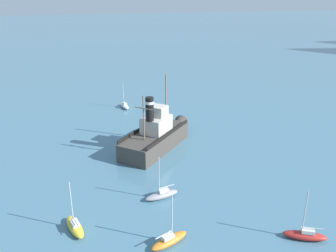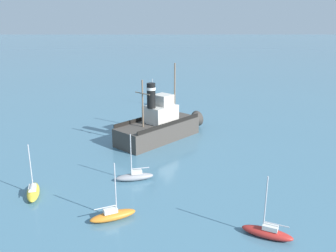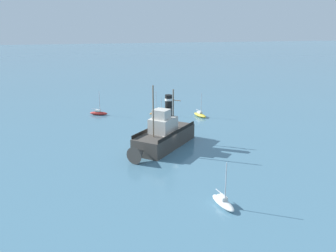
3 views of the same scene
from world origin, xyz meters
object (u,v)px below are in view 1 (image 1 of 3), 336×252
(old_tugboat, at_px, (157,135))
(sailboat_orange, at_px, (169,240))
(sailboat_grey, at_px, (162,194))
(sailboat_yellow, at_px, (75,226))
(sailboat_red, at_px, (305,235))
(sailboat_white, at_px, (124,106))

(old_tugboat, bearing_deg, sailboat_orange, -10.34)
(sailboat_grey, bearing_deg, old_tugboat, 168.93)
(sailboat_yellow, xyz_separation_m, sailboat_red, (6.59, 19.75, 0.00))
(sailboat_white, bearing_deg, sailboat_orange, -2.75)
(sailboat_orange, distance_m, sailboat_red, 12.11)
(old_tugboat, height_order, sailboat_yellow, old_tugboat)
(old_tugboat, distance_m, sailboat_yellow, 19.86)
(old_tugboat, relative_size, sailboat_red, 2.62)
(sailboat_yellow, height_order, sailboat_grey, same)
(sailboat_orange, relative_size, sailboat_grey, 1.00)
(sailboat_white, bearing_deg, sailboat_yellow, -15.55)
(old_tugboat, distance_m, sailboat_white, 19.27)
(sailboat_grey, distance_m, sailboat_red, 14.48)
(sailboat_white, height_order, sailboat_grey, same)
(sailboat_yellow, distance_m, sailboat_orange, 8.91)
(sailboat_orange, bearing_deg, sailboat_red, 78.20)
(old_tugboat, xyz_separation_m, sailboat_orange, (20.17, -3.68, -1.40))
(sailboat_white, relative_size, sailboat_grey, 1.00)
(sailboat_yellow, distance_m, sailboat_red, 20.82)
(sailboat_white, bearing_deg, sailboat_red, 13.41)
(sailboat_white, xyz_separation_m, sailboat_grey, (32.01, -0.72, 0.00))
(old_tugboat, distance_m, sailboat_grey, 13.20)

